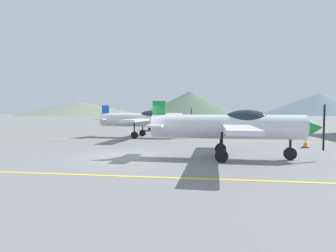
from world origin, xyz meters
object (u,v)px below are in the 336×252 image
at_px(airplane_near, 232,126).
at_px(car_sedan, 164,123).
at_px(traffic_cone_front, 305,143).
at_px(airplane_mid, 144,119).

relative_size(airplane_near, car_sedan, 2.00).
distance_m(airplane_near, car_sedan, 18.79).
bearing_deg(airplane_near, car_sedan, 108.52).
height_order(airplane_near, traffic_cone_front, airplane_near).
xyz_separation_m(airplane_mid, car_sedan, (0.43, 8.33, -0.69)).
xyz_separation_m(airplane_near, airplane_mid, (-6.40, 9.47, 0.00)).
bearing_deg(traffic_cone_front, car_sedan, 128.82).
distance_m(airplane_near, airplane_mid, 11.43).
bearing_deg(traffic_cone_front, airplane_near, -136.95).
bearing_deg(airplane_mid, car_sedan, 87.03).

